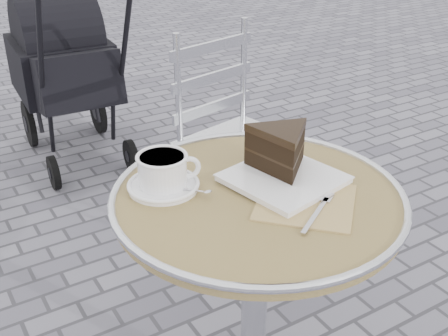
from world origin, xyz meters
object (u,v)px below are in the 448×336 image
bistro_chair (226,117)px  cafe_table (256,250)px  cappuccino_set (164,174)px  baby_stroller (67,77)px  cake_plate_set (282,156)px

bistro_chair → cafe_table: bearing=-129.1°
cappuccino_set → bistro_chair: 0.89m
baby_stroller → bistro_chair: bearing=-72.6°
cafe_table → baby_stroller: baby_stroller is taller
bistro_chair → baby_stroller: 1.20m
baby_stroller → cake_plate_set: bearing=-87.0°
cappuccino_set → baby_stroller: baby_stroller is taller
cafe_table → cake_plate_set: bearing=21.9°
cafe_table → baby_stroller: size_ratio=0.74×
cafe_table → baby_stroller: 1.96m
cafe_table → cake_plate_set: size_ratio=1.79×
cafe_table → cappuccino_set: (-0.18, 0.14, 0.20)m
cake_plate_set → bistro_chair: bearing=56.7°
cafe_table → bistro_chair: bistro_chair is taller
baby_stroller → cappuccino_set: bearing=-95.7°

